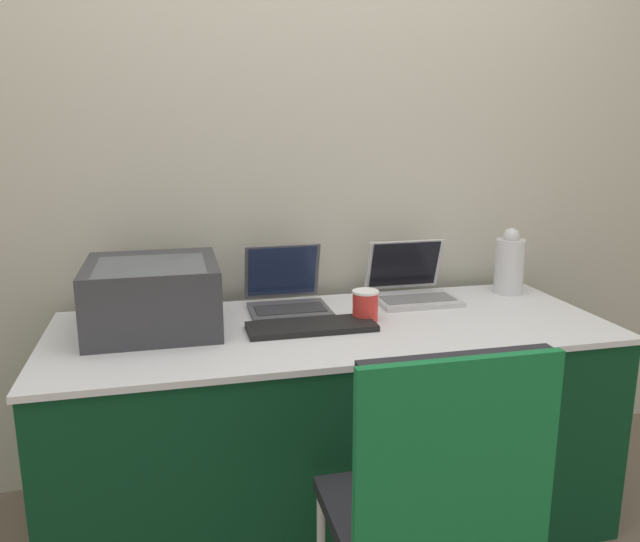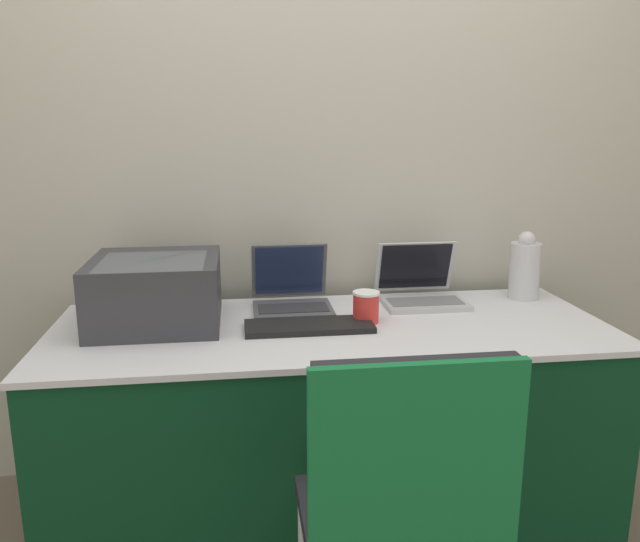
% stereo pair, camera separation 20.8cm
% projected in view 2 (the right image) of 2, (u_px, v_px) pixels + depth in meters
% --- Properties ---
extents(wall_back, '(8.00, 0.05, 2.60)m').
position_uv_depth(wall_back, '(314.00, 148.00, 2.42)').
color(wall_back, '#B7B2A3').
rests_on(wall_back, ground_plane).
extents(table, '(1.86, 0.74, 0.73)m').
position_uv_depth(table, '(331.00, 424.00, 2.18)').
color(table, '#0C381E').
rests_on(table, ground_plane).
extents(printer, '(0.42, 0.42, 0.23)m').
position_uv_depth(printer, '(156.00, 289.00, 2.09)').
color(printer, '#333338').
rests_on(printer, table).
extents(laptop_left, '(0.28, 0.28, 0.23)m').
position_uv_depth(laptop_left, '(292.00, 295.00, 2.28)').
color(laptop_left, '#4C4C51').
rests_on(laptop_left, table).
extents(laptop_right, '(0.31, 0.28, 0.22)m').
position_uv_depth(laptop_right, '(421.00, 289.00, 2.36)').
color(laptop_right, '#B7B7BC').
rests_on(laptop_right, table).
extents(external_keyboard, '(0.42, 0.15, 0.02)m').
position_uv_depth(external_keyboard, '(309.00, 326.00, 2.05)').
color(external_keyboard, black).
rests_on(external_keyboard, table).
extents(coffee_cup, '(0.09, 0.09, 0.11)m').
position_uv_depth(coffee_cup, '(366.00, 307.00, 2.12)').
color(coffee_cup, red).
rests_on(coffee_cup, table).
extents(metal_pitcher, '(0.11, 0.11, 0.26)m').
position_uv_depth(metal_pitcher, '(525.00, 268.00, 2.40)').
color(metal_pitcher, silver).
rests_on(metal_pitcher, table).
extents(chair, '(0.45, 0.43, 0.93)m').
position_uv_depth(chair, '(403.00, 499.00, 1.40)').
color(chair, black).
rests_on(chair, ground_plane).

